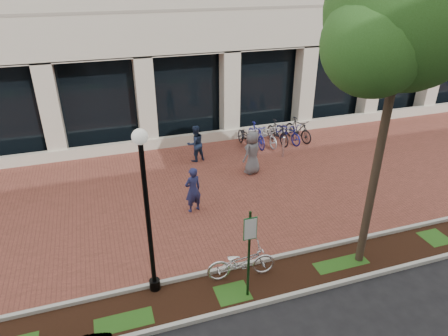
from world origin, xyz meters
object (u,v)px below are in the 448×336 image
object	(u,v)px
parking_sign	(249,245)
lamppost	(147,207)
pedestrian_mid	(195,144)
bollard	(283,147)
pedestrian_left	(193,190)
bike_rack_cluster	(272,134)
locked_bicycle	(241,262)
pedestrian_right	(252,152)
street_tree	(406,21)

from	to	relation	value
parking_sign	lamppost	size ratio (longest dim) A/B	0.57
pedestrian_mid	bollard	bearing A→B (deg)	152.49
pedestrian_left	lamppost	bearing A→B (deg)	43.55
pedestrian_mid	bike_rack_cluster	xyz separation A→B (m)	(3.92, 0.68, -0.29)
locked_bicycle	pedestrian_right	world-z (taller)	pedestrian_right
bike_rack_cluster	bollard	bearing A→B (deg)	-100.07
locked_bicycle	pedestrian_right	distance (m)	6.24
locked_bicycle	bike_rack_cluster	bearing A→B (deg)	-23.91
parking_sign	lamppost	xyz separation A→B (m)	(-2.23, 0.99, 0.92)
parking_sign	street_tree	size ratio (longest dim) A/B	0.30
lamppost	bollard	size ratio (longest dim) A/B	4.61
parking_sign	locked_bicycle	bearing A→B (deg)	83.68
street_tree	locked_bicycle	size ratio (longest dim) A/B	4.51
lamppost	bike_rack_cluster	distance (m)	10.71
parking_sign	bike_rack_cluster	bearing A→B (deg)	62.89
street_tree	bollard	distance (m)	9.32
street_tree	pedestrian_left	size ratio (longest dim) A/B	5.12
street_tree	pedestrian_right	size ratio (longest dim) A/B	4.69
pedestrian_right	bike_rack_cluster	xyz separation A→B (m)	(2.03, 2.50, -0.38)
street_tree	pedestrian_right	world-z (taller)	street_tree
lamppost	bollard	bearing A→B (deg)	43.32
pedestrian_right	bollard	world-z (taller)	pedestrian_right
pedestrian_left	bollard	size ratio (longest dim) A/B	1.70
locked_bicycle	bike_rack_cluster	world-z (taller)	bike_rack_cluster
street_tree	bollard	world-z (taller)	street_tree
lamppost	street_tree	size ratio (longest dim) A/B	0.53
parking_sign	pedestrian_right	size ratio (longest dim) A/B	1.41
parking_sign	pedestrian_right	distance (m)	6.97
locked_bicycle	pedestrian_mid	distance (m)	7.53
pedestrian_right	bollard	size ratio (longest dim) A/B	1.86
pedestrian_mid	bike_rack_cluster	bearing A→B (deg)	174.74
pedestrian_left	pedestrian_right	world-z (taller)	pedestrian_right
street_tree	pedestrian_right	xyz separation A→B (m)	(-0.97, 6.06, -5.62)
lamppost	pedestrian_right	distance (m)	7.48
locked_bicycle	bollard	size ratio (longest dim) A/B	1.93
pedestrian_mid	pedestrian_right	distance (m)	2.63
bike_rack_cluster	lamppost	bearing A→B (deg)	-136.27
street_tree	parking_sign	bearing A→B (deg)	-174.60
bollard	bike_rack_cluster	xyz separation A→B (m)	(0.13, 1.51, 0.03)
parking_sign	bollard	bearing A→B (deg)	59.00
locked_bicycle	street_tree	bearing A→B (deg)	-90.69
street_tree	pedestrian_mid	bearing A→B (deg)	109.92
locked_bicycle	pedestrian_left	world-z (taller)	pedestrian_left
parking_sign	lamppost	world-z (taller)	lamppost
locked_bicycle	pedestrian_mid	xyz separation A→B (m)	(0.69, 7.50, 0.31)
locked_bicycle	pedestrian_left	bearing A→B (deg)	11.93
parking_sign	pedestrian_right	xyz separation A→B (m)	(2.67, 6.40, -0.71)
pedestrian_mid	locked_bicycle	bearing A→B (deg)	69.67
bollard	street_tree	bearing A→B (deg)	-97.51
lamppost	pedestrian_right	size ratio (longest dim) A/B	2.48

